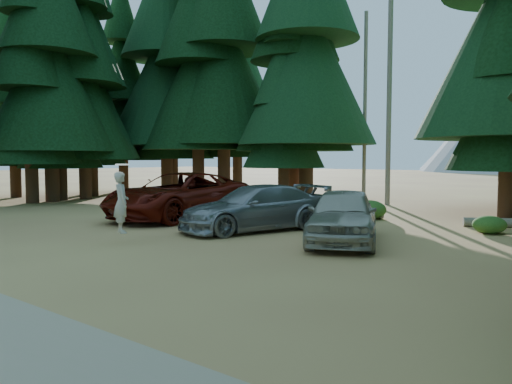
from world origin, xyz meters
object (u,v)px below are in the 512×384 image
(silver_minivan_center, at_px, (254,208))
(log_left, at_px, (236,200))
(frisbee_player, at_px, (121,202))
(log_mid, at_px, (348,212))
(red_pickup, at_px, (180,195))
(silver_minivan_right, at_px, (343,215))

(silver_minivan_center, xyz_separation_m, log_left, (-6.52, 6.72, -0.57))
(frisbee_player, distance_m, log_mid, 9.87)
(red_pickup, xyz_separation_m, log_mid, (4.66, 4.81, -0.75))
(red_pickup, xyz_separation_m, log_left, (-2.29, 6.00, -0.72))
(red_pickup, relative_size, log_mid, 1.97)
(silver_minivan_center, relative_size, log_mid, 1.56)
(silver_minivan_center, height_order, log_left, silver_minivan_center)
(red_pickup, distance_m, silver_minivan_right, 7.63)
(silver_minivan_center, xyz_separation_m, silver_minivan_right, (3.33, -0.30, 0.03))
(red_pickup, distance_m, log_left, 6.46)
(frisbee_player, relative_size, log_left, 0.43)
(red_pickup, xyz_separation_m, silver_minivan_center, (4.23, -0.73, -0.15))
(silver_minivan_right, relative_size, log_mid, 1.38)
(silver_minivan_center, distance_m, log_left, 9.38)
(log_left, bearing_deg, silver_minivan_right, -43.20)
(silver_minivan_right, xyz_separation_m, log_mid, (-2.90, 5.84, -0.62))
(silver_minivan_right, xyz_separation_m, log_left, (-9.84, 7.03, -0.60))
(silver_minivan_right, bearing_deg, red_pickup, 147.28)
(red_pickup, relative_size, silver_minivan_right, 1.43)
(silver_minivan_center, height_order, silver_minivan_right, silver_minivan_right)
(frisbee_player, bearing_deg, log_left, -39.88)
(frisbee_player, bearing_deg, red_pickup, -34.57)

